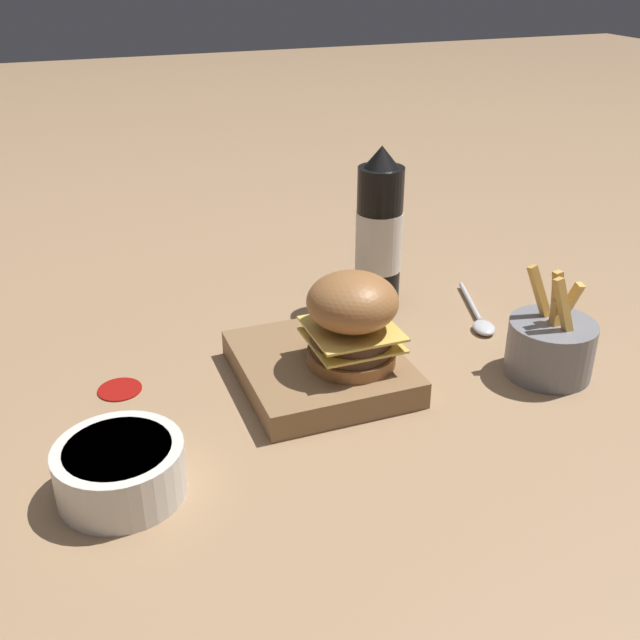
# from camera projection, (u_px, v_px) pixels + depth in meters

# --- Properties ---
(ground_plane) EXTENTS (6.00, 6.00, 0.00)m
(ground_plane) POSITION_uv_depth(u_px,v_px,m) (264.00, 395.00, 0.91)
(ground_plane) COLOR #9E7A56
(serving_board) EXTENTS (0.21, 0.20, 0.03)m
(serving_board) POSITION_uv_depth(u_px,v_px,m) (320.00, 368.00, 0.93)
(serving_board) COLOR olive
(serving_board) RESTS_ON ground_plane
(burger) EXTENTS (0.11, 0.11, 0.11)m
(burger) POSITION_uv_depth(u_px,v_px,m) (352.00, 319.00, 0.88)
(burger) COLOR #9E6638
(burger) RESTS_ON serving_board
(ketchup_bottle) EXTENTS (0.07, 0.07, 0.24)m
(ketchup_bottle) POSITION_uv_depth(u_px,v_px,m) (379.00, 235.00, 1.08)
(ketchup_bottle) COLOR black
(ketchup_bottle) RESTS_ON ground_plane
(fries_basket) EXTENTS (0.11, 0.11, 0.14)m
(fries_basket) POSITION_uv_depth(u_px,v_px,m) (550.00, 346.00, 0.94)
(fries_basket) COLOR slate
(fries_basket) RESTS_ON ground_plane
(side_bowl) EXTENTS (0.13, 0.13, 0.05)m
(side_bowl) POSITION_uv_depth(u_px,v_px,m) (120.00, 469.00, 0.73)
(side_bowl) COLOR silver
(side_bowl) RESTS_ON ground_plane
(spoon) EXTENTS (0.17, 0.07, 0.01)m
(spoon) POSITION_uv_depth(u_px,v_px,m) (480.00, 320.00, 1.07)
(spoon) COLOR silver
(spoon) RESTS_ON ground_plane
(ketchup_puddle) EXTENTS (0.05, 0.05, 0.00)m
(ketchup_puddle) POSITION_uv_depth(u_px,v_px,m) (120.00, 389.00, 0.91)
(ketchup_puddle) COLOR #9E140F
(ketchup_puddle) RESTS_ON ground_plane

